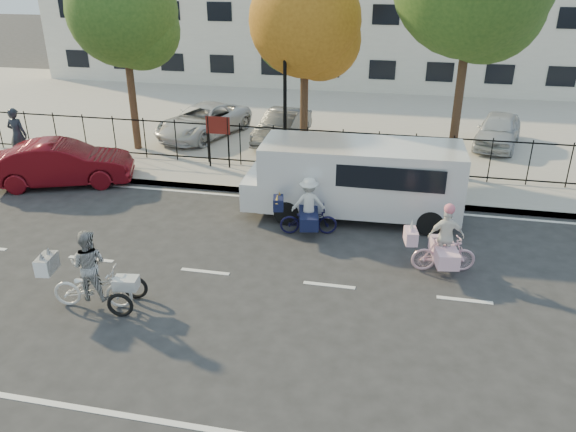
% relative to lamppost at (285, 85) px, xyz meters
% --- Properties ---
extents(ground, '(120.00, 120.00, 0.00)m').
position_rel_lamppost_xyz_m(ground, '(-0.50, -6.80, -3.11)').
color(ground, '#333334').
extents(road_markings, '(60.00, 9.52, 0.01)m').
position_rel_lamppost_xyz_m(road_markings, '(-0.50, -6.80, -3.11)').
color(road_markings, silver).
rests_on(road_markings, ground).
extents(curb, '(60.00, 0.10, 0.15)m').
position_rel_lamppost_xyz_m(curb, '(-0.50, -1.75, -3.04)').
color(curb, '#A8A399').
rests_on(curb, ground).
extents(sidewalk, '(60.00, 2.20, 0.15)m').
position_rel_lamppost_xyz_m(sidewalk, '(-0.50, -0.70, -3.04)').
color(sidewalk, '#A8A399').
rests_on(sidewalk, ground).
extents(parking_lot, '(60.00, 15.60, 0.15)m').
position_rel_lamppost_xyz_m(parking_lot, '(-0.50, 8.20, -3.04)').
color(parking_lot, '#A8A399').
rests_on(parking_lot, ground).
extents(iron_fence, '(58.00, 0.06, 1.50)m').
position_rel_lamppost_xyz_m(iron_fence, '(-0.50, 0.40, -2.21)').
color(iron_fence, black).
rests_on(iron_fence, sidewalk).
extents(building, '(34.00, 10.00, 6.00)m').
position_rel_lamppost_xyz_m(building, '(-0.50, 18.20, -0.11)').
color(building, silver).
rests_on(building, ground).
extents(lamppost, '(0.36, 0.36, 4.33)m').
position_rel_lamppost_xyz_m(lamppost, '(0.00, 0.00, 0.00)').
color(lamppost, black).
rests_on(lamppost, sidewalk).
extents(street_sign, '(0.85, 0.06, 1.80)m').
position_rel_lamppost_xyz_m(street_sign, '(-2.35, 0.00, -1.70)').
color(street_sign, black).
rests_on(street_sign, sidewalk).
extents(zebra_trike, '(2.11, 0.95, 1.80)m').
position_rel_lamppost_xyz_m(zebra_trike, '(-2.33, -8.66, -2.42)').
color(zebra_trike, silver).
rests_on(zebra_trike, ground).
extents(unicorn_bike, '(1.77, 1.25, 1.75)m').
position_rel_lamppost_xyz_m(unicorn_bike, '(5.02, -5.58, -2.47)').
color(unicorn_bike, '#EEB5C8').
rests_on(unicorn_bike, ground).
extents(bull_bike, '(1.79, 1.25, 1.62)m').
position_rel_lamppost_xyz_m(bull_bike, '(1.54, -4.26, -2.47)').
color(bull_bike, black).
rests_on(bull_bike, ground).
extents(white_van, '(6.14, 2.24, 2.16)m').
position_rel_lamppost_xyz_m(white_van, '(2.68, -2.81, -1.92)').
color(white_van, white).
rests_on(white_van, ground).
extents(red_sedan, '(4.68, 3.01, 1.46)m').
position_rel_lamppost_xyz_m(red_sedan, '(-6.97, -2.30, -2.38)').
color(red_sedan, '#5E0A11').
rests_on(red_sedan, ground).
extents(pedestrian, '(0.71, 0.47, 1.93)m').
position_rel_lamppost_xyz_m(pedestrian, '(-9.60, -0.81, -2.00)').
color(pedestrian, black).
rests_on(pedestrian, sidewalk).
extents(lot_car_b, '(3.39, 5.00, 1.27)m').
position_rel_lamppost_xyz_m(lot_car_b, '(-4.18, 3.49, -2.33)').
color(lot_car_b, silver).
rests_on(lot_car_b, parking_lot).
extents(lot_car_c, '(1.79, 3.89, 1.24)m').
position_rel_lamppost_xyz_m(lot_car_c, '(-0.85, 3.43, -2.34)').
color(lot_car_c, '#46494D').
rests_on(lot_car_c, parking_lot).
extents(lot_car_d, '(2.33, 3.95, 1.26)m').
position_rel_lamppost_xyz_m(lot_car_d, '(7.48, 4.58, -2.33)').
color(lot_car_d, '#B9BDC1').
rests_on(lot_car_d, parking_lot).
extents(tree_west, '(3.88, 3.88, 7.11)m').
position_rel_lamppost_xyz_m(tree_west, '(-5.98, 1.46, 1.86)').
color(tree_west, '#442D1D').
rests_on(tree_west, ground).
extents(tree_mid, '(3.73, 3.73, 6.84)m').
position_rel_lamppost_xyz_m(tree_mid, '(0.52, 1.46, 1.67)').
color(tree_mid, '#442D1D').
rests_on(tree_mid, ground).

